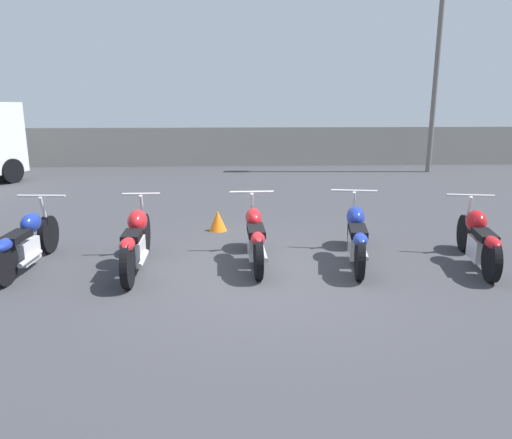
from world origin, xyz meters
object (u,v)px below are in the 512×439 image
object	(u,v)px
motorcycle_slot_2	(255,236)
traffic_cone_far	(218,221)
motorcycle_slot_0	(26,242)
motorcycle_slot_1	(136,241)
motorcycle_slot_4	(479,239)
light_pole_left	(442,1)
motorcycle_slot_3	(356,235)

from	to	relation	value
motorcycle_slot_2	traffic_cone_far	distance (m)	2.00
motorcycle_slot_0	traffic_cone_far	size ratio (longest dim) A/B	5.32
motorcycle_slot_1	motorcycle_slot_4	bearing A→B (deg)	-1.88
light_pole_left	motorcycle_slot_4	xyz separation A→B (m)	(-2.71, -9.03, -4.78)
motorcycle_slot_3	motorcycle_slot_2	bearing A→B (deg)	-171.07
motorcycle_slot_2	light_pole_left	bearing A→B (deg)	53.60
motorcycle_slot_3	traffic_cone_far	xyz separation A→B (m)	(-2.16, 1.88, -0.24)
motorcycle_slot_0	motorcycle_slot_3	xyz separation A→B (m)	(4.89, 0.10, 0.02)
motorcycle_slot_3	motorcycle_slot_4	size ratio (longest dim) A/B	1.10
motorcycle_slot_1	motorcycle_slot_2	distance (m)	1.74
light_pole_left	motorcycle_slot_1	xyz separation A→B (m)	(-7.76, -8.99, -4.76)
motorcycle_slot_1	motorcycle_slot_4	size ratio (longest dim) A/B	1.08
motorcycle_slot_4	motorcycle_slot_1	bearing A→B (deg)	-170.37
motorcycle_slot_1	motorcycle_slot_2	xyz separation A→B (m)	(1.73, 0.20, -0.02)
motorcycle_slot_3	motorcycle_slot_1	bearing A→B (deg)	-167.70
motorcycle_slot_1	motorcycle_slot_4	distance (m)	5.05
motorcycle_slot_2	traffic_cone_far	xyz separation A→B (m)	(-0.62, 1.89, -0.23)
motorcycle_slot_2	motorcycle_slot_4	xyz separation A→B (m)	(3.32, -0.23, -0.01)
motorcycle_slot_4	traffic_cone_far	bearing A→B (deg)	161.80
traffic_cone_far	motorcycle_slot_2	bearing A→B (deg)	-71.75
motorcycle_slot_0	motorcycle_slot_2	size ratio (longest dim) A/B	1.01
light_pole_left	motorcycle_slot_0	bearing A→B (deg)	-136.52
light_pole_left	motorcycle_slot_1	world-z (taller)	light_pole_left
traffic_cone_far	light_pole_left	bearing A→B (deg)	46.09
motorcycle_slot_1	motorcycle_slot_3	xyz separation A→B (m)	(3.27, 0.20, -0.01)
motorcycle_slot_1	motorcycle_slot_3	world-z (taller)	motorcycle_slot_1
traffic_cone_far	motorcycle_slot_4	bearing A→B (deg)	-28.27
motorcycle_slot_0	motorcycle_slot_3	bearing A→B (deg)	4.32
light_pole_left	motorcycle_slot_4	bearing A→B (deg)	-106.69
motorcycle_slot_3	traffic_cone_far	world-z (taller)	motorcycle_slot_3
light_pole_left	traffic_cone_far	distance (m)	10.82
light_pole_left	motorcycle_slot_0	xyz separation A→B (m)	(-9.38, -8.89, -4.79)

